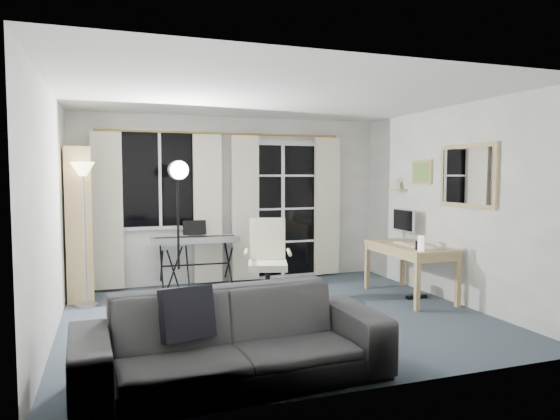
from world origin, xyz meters
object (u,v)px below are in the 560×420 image
at_px(sofa, 234,323).
at_px(bookshelf, 76,227).
at_px(keyboard_piano, 195,241).
at_px(torchiere_lamp, 83,191).
at_px(monitor, 404,221).
at_px(office_chair, 268,254).
at_px(desk, 410,251).
at_px(studio_light, 178,187).
at_px(mug, 441,245).

bearing_deg(sofa, bookshelf, 108.51).
relative_size(keyboard_piano, sofa, 0.52).
xyz_separation_m(torchiere_lamp, monitor, (4.08, -0.41, -0.45)).
distance_m(office_chair, sofa, 2.30).
bearing_deg(keyboard_piano, desk, -27.06).
height_order(desk, monitor, monitor).
distance_m(keyboard_piano, office_chair, 1.34).
bearing_deg(office_chair, sofa, -97.11).
xyz_separation_m(bookshelf, sofa, (1.26, -3.23, -0.45)).
distance_m(office_chair, desk, 1.83).
distance_m(studio_light, monitor, 3.05).
bearing_deg(sofa, office_chair, 63.27).
xyz_separation_m(bookshelf, keyboard_piano, (1.51, 0.02, -0.24)).
height_order(studio_light, mug, studio_light).
bearing_deg(keyboard_piano, mug, -33.93).
bearing_deg(desk, mug, -78.04).
distance_m(studio_light, desk, 3.01).
height_order(keyboard_piano, monitor, monitor).
bearing_deg(bookshelf, torchiere_lamp, -80.32).
bearing_deg(keyboard_piano, bookshelf, -176.79).
xyz_separation_m(torchiere_lamp, office_chair, (2.07, -0.59, -0.76)).
height_order(studio_light, office_chair, studio_light).
bearing_deg(desk, sofa, -145.66).
relative_size(studio_light, mug, 16.00).
distance_m(monitor, mug, 0.98).
bearing_deg(bookshelf, monitor, -15.06).
bearing_deg(bookshelf, mug, -27.17).
bearing_deg(studio_light, desk, -17.22).
relative_size(studio_light, office_chair, 1.70).
relative_size(torchiere_lamp, desk, 1.35).
bearing_deg(bookshelf, studio_light, -32.61).
height_order(office_chair, monitor, monitor).
bearing_deg(sofa, keyboard_piano, 82.74).
relative_size(bookshelf, monitor, 3.91).
bearing_deg(mug, office_chair, 158.20).
bearing_deg(studio_light, mug, -25.64).
distance_m(keyboard_piano, studio_light, 1.09).
bearing_deg(sofa, monitor, 35.00).
height_order(desk, sofa, sofa).
distance_m(bookshelf, studio_light, 1.48).
bearing_deg(sofa, mug, 22.28).
distance_m(desk, sofa, 3.30).
bearing_deg(office_chair, desk, 8.52).
xyz_separation_m(bookshelf, torchiere_lamp, (0.12, -0.54, 0.47)).
relative_size(studio_light, sofa, 0.76).
distance_m(monitor, sofa, 3.75).
distance_m(bookshelf, monitor, 4.31).
xyz_separation_m(bookshelf, office_chair, (2.19, -1.13, -0.29)).
bearing_deg(desk, office_chair, 172.32).
xyz_separation_m(bookshelf, monitor, (4.20, -0.95, 0.03)).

